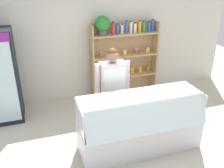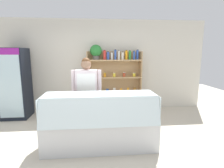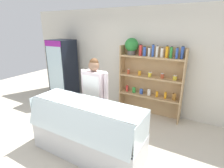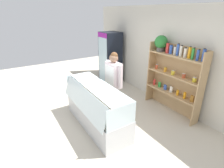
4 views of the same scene
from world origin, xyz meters
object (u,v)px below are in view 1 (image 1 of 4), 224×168
(shelving_unit, at_px, (120,50))
(deli_display_case, at_px, (139,132))
(drinks_fridge, at_px, (0,77))
(shop_clerk, at_px, (113,84))

(shelving_unit, distance_m, deli_display_case, 2.22)
(drinks_fridge, bearing_deg, deli_display_case, -38.27)
(drinks_fridge, xyz_separation_m, deli_display_case, (2.21, -1.74, -0.62))
(deli_display_case, relative_size, shop_clerk, 1.24)
(drinks_fridge, xyz_separation_m, shop_clerk, (1.95, -1.10, 0.04))
(drinks_fridge, relative_size, shelving_unit, 0.95)
(shelving_unit, bearing_deg, drinks_fridge, -173.92)
(shop_clerk, bearing_deg, drinks_fridge, 150.53)
(deli_display_case, bearing_deg, shelving_unit, 79.65)
(drinks_fridge, height_order, shop_clerk, drinks_fridge)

